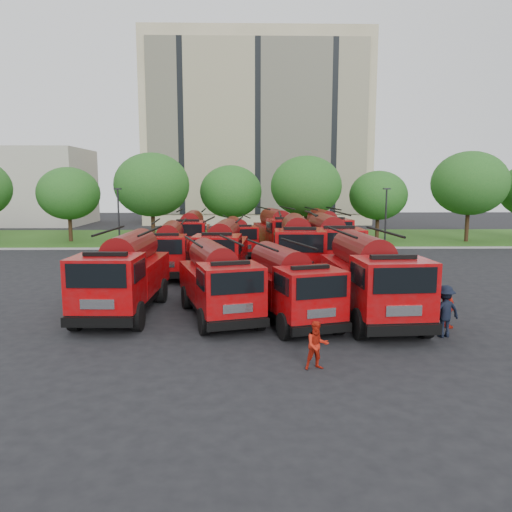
{
  "coord_description": "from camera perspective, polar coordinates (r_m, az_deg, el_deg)",
  "views": [
    {
      "loc": [
        0.34,
        -23.83,
        5.54
      ],
      "look_at": [
        0.9,
        1.58,
        1.8
      ],
      "focal_mm": 35.0,
      "sensor_mm": 36.0,
      "label": 1
    }
  ],
  "objects": [
    {
      "name": "fire_truck_5",
      "position": [
        29.05,
        -3.85,
        0.67
      ],
      "size": [
        3.08,
        7.4,
        3.29
      ],
      "rotation": [
        0.0,
        0.0,
        -0.08
      ],
      "color": "black",
      "rests_on": "ground"
    },
    {
      "name": "curb",
      "position": [
        42.09,
        -1.72,
        0.9
      ],
      "size": [
        70.0,
        0.3,
        0.14
      ],
      "primitive_type": "cube",
      "color": "gray",
      "rests_on": "ground"
    },
    {
      "name": "tree_5",
      "position": [
        49.01,
        13.8,
        6.74
      ],
      "size": [
        5.46,
        5.46,
        6.68
      ],
      "color": "#382314",
      "rests_on": "ground"
    },
    {
      "name": "tree_6",
      "position": [
        50.27,
        23.22,
        7.64
      ],
      "size": [
        6.89,
        6.89,
        8.42
      ],
      "color": "#382314",
      "rests_on": "ground"
    },
    {
      "name": "tree_4",
      "position": [
        46.68,
        5.75,
        7.94
      ],
      "size": [
        6.55,
        6.55,
        8.01
      ],
      "color": "#382314",
      "rests_on": "ground"
    },
    {
      "name": "firefighter_2",
      "position": [
        20.81,
        20.97,
        -7.64
      ],
      "size": [
        0.61,
        0.98,
        1.61
      ],
      "primitive_type": "imported",
      "rotation": [
        0.0,
        0.0,
        1.66
      ],
      "color": "#B51D0D",
      "rests_on": "ground"
    },
    {
      "name": "tree_1",
      "position": [
        49.61,
        -20.64,
        6.7
      ],
      "size": [
        5.71,
        5.71,
        6.98
      ],
      "color": "#382314",
      "rests_on": "ground"
    },
    {
      "name": "fire_truck_10",
      "position": [
        38.78,
        2.6,
        2.75
      ],
      "size": [
        3.86,
        7.96,
        3.47
      ],
      "rotation": [
        0.0,
        0.0,
        0.17
      ],
      "color": "black",
      "rests_on": "ground"
    },
    {
      "name": "fire_truck_0",
      "position": [
        21.98,
        -14.8,
        -2.01
      ],
      "size": [
        2.92,
        7.45,
        3.35
      ],
      "rotation": [
        0.0,
        0.0,
        -0.03
      ],
      "color": "black",
      "rests_on": "ground"
    },
    {
      "name": "fire_truck_3",
      "position": [
        20.84,
        12.9,
        -2.44
      ],
      "size": [
        3.15,
        7.62,
        3.39
      ],
      "rotation": [
        0.0,
        0.0,
        0.07
      ],
      "color": "black",
      "rests_on": "ground"
    },
    {
      "name": "apartment_building",
      "position": [
        72.12,
        0.06,
        13.91
      ],
      "size": [
        30.0,
        14.18,
        25.0
      ],
      "color": "beige",
      "rests_on": "ground"
    },
    {
      "name": "fire_truck_9",
      "position": [
        38.01,
        -2.1,
        2.18
      ],
      "size": [
        3.12,
        6.57,
        2.88
      ],
      "rotation": [
        0.0,
        0.0,
        0.15
      ],
      "color": "black",
      "rests_on": "ground"
    },
    {
      "name": "lamp_post_0",
      "position": [
        42.4,
        -15.43,
        4.5
      ],
      "size": [
        0.6,
        0.25,
        5.11
      ],
      "color": "black",
      "rests_on": "ground"
    },
    {
      "name": "firefighter_5",
      "position": [
        31.12,
        14.43,
        -2.15
      ],
      "size": [
        1.43,
        0.77,
        1.47
      ],
      "primitive_type": "imported",
      "rotation": [
        0.0,
        0.0,
        3.28
      ],
      "color": "#B51D0D",
      "rests_on": "ground"
    },
    {
      "name": "firefighter_4",
      "position": [
        27.91,
        -5.93,
        -3.12
      ],
      "size": [
        1.1,
        1.1,
        1.92
      ],
      "primitive_type": "imported",
      "rotation": [
        0.0,
        0.0,
        2.35
      ],
      "color": "black",
      "rests_on": "ground"
    },
    {
      "name": "side_building",
      "position": [
        74.31,
        -25.58,
        7.15
      ],
      "size": [
        18.0,
        12.0,
        10.0
      ],
      "primitive_type": "cube",
      "color": "#A5A092",
      "rests_on": "ground"
    },
    {
      "name": "fire_truck_8",
      "position": [
        38.39,
        -7.44,
        2.53
      ],
      "size": [
        2.82,
        7.38,
        3.33
      ],
      "rotation": [
        0.0,
        0.0,
        0.02
      ],
      "color": "black",
      "rests_on": "ground"
    },
    {
      "name": "tree_3",
      "position": [
        47.86,
        -2.9,
        7.34
      ],
      "size": [
        5.88,
        5.88,
        7.19
      ],
      "color": "#382314",
      "rests_on": "ground"
    },
    {
      "name": "firefighter_1",
      "position": [
        15.46,
        6.94,
        -12.7
      ],
      "size": [
        0.78,
        0.53,
        1.48
      ],
      "primitive_type": "imported",
      "rotation": [
        0.0,
        0.0,
        0.19
      ],
      "color": "#B51D0D",
      "rests_on": "ground"
    },
    {
      "name": "fire_truck_4",
      "position": [
        30.64,
        -9.9,
        0.78
      ],
      "size": [
        2.84,
        6.95,
        3.1
      ],
      "rotation": [
        0.0,
        0.0,
        0.06
      ],
      "color": "black",
      "rests_on": "ground"
    },
    {
      "name": "tree_2",
      "position": [
        46.09,
        -11.81,
        7.97
      ],
      "size": [
        6.72,
        6.72,
        8.22
      ],
      "color": "#382314",
      "rests_on": "ground"
    },
    {
      "name": "fire_truck_1",
      "position": [
        20.76,
        -4.39,
        -2.85
      ],
      "size": [
        3.96,
        6.95,
        3.0
      ],
      "rotation": [
        0.0,
        0.0,
        0.27
      ],
      "color": "black",
      "rests_on": "ground"
    },
    {
      "name": "firefighter_0",
      "position": [
        19.4,
        8.75,
        -8.32
      ],
      "size": [
        0.75,
        0.67,
        1.69
      ],
      "primitive_type": "imported",
      "rotation": [
        0.0,
        0.0,
        0.45
      ],
      "color": "#B51D0D",
      "rests_on": "ground"
    },
    {
      "name": "ground",
      "position": [
        24.47,
        -2.04,
        -4.72
      ],
      "size": [
        140.0,
        140.0,
        0.0
      ],
      "primitive_type": "plane",
      "color": "black",
      "rests_on": "ground"
    },
    {
      "name": "fire_truck_11",
      "position": [
        40.09,
        7.92,
        2.8
      ],
      "size": [
        3.23,
        7.62,
        3.38
      ],
      "rotation": [
        0.0,
        0.0,
        0.09
      ],
      "color": "black",
      "rests_on": "ground"
    },
    {
      "name": "fire_truck_7",
      "position": [
        31.07,
        8.4,
        1.34
      ],
      "size": [
        3.07,
        7.88,
        3.55
      ],
      "rotation": [
        0.0,
        0.0,
        0.03
      ],
      "color": "black",
      "rests_on": "ground"
    },
    {
      "name": "firefighter_3",
      "position": [
        19.58,
        20.57,
        -8.62
      ],
      "size": [
        1.36,
        0.94,
        1.91
      ],
      "primitive_type": "imported",
      "rotation": [
        0.0,
        0.0,
        3.41
      ],
      "color": "black",
      "rests_on": "ground"
    },
    {
      "name": "fire_truck_2",
      "position": [
        20.13,
        3.7,
        -3.3
      ],
      "size": [
        3.92,
        6.8,
        2.93
      ],
      "rotation": [
        0.0,
        0.0,
        0.29
      ],
      "color": "black",
      "rests_on": "ground"
    },
    {
      "name": "lamp_post_1",
      "position": [
        42.74,
        14.62,
        4.56
      ],
      "size": [
        0.6,
        0.25,
        5.11
      ],
      "color": "black",
      "rests_on": "ground"
    },
    {
      "name": "lawn",
      "position": [
        50.13,
        -1.65,
        2.09
      ],
      "size": [
        70.0,
        16.0,
        0.12
      ],
      "primitive_type": "cube",
      "color": "#265216",
      "rests_on": "ground"
    },
    {
      "name": "fire_truck_6",
      "position": [
        29.67,
        4.68,
        1.11
      ],
      "size": [
        3.2,
        8.0,
        3.59
      ],
      "rotation": [
        0.0,
        0.0,
        -0.05
      ],
      "color": "black",
      "rests_on": "ground"
    }
  ]
}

